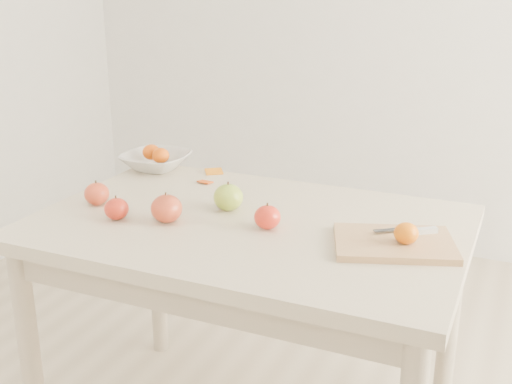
% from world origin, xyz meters
% --- Properties ---
extents(table, '(1.20, 0.80, 0.75)m').
position_xyz_m(table, '(0.00, 0.00, 0.65)').
color(table, beige).
rests_on(table, ground).
extents(cutting_board, '(0.35, 0.31, 0.02)m').
position_xyz_m(cutting_board, '(0.41, -0.02, 0.76)').
color(cutting_board, tan).
rests_on(cutting_board, table).
extents(board_tangerine, '(0.06, 0.06, 0.05)m').
position_xyz_m(board_tangerine, '(0.44, -0.03, 0.80)').
color(board_tangerine, '#D66307').
rests_on(board_tangerine, cutting_board).
extents(fruit_bowl, '(0.23, 0.23, 0.06)m').
position_xyz_m(fruit_bowl, '(-0.52, 0.33, 0.78)').
color(fruit_bowl, silver).
rests_on(fruit_bowl, table).
extents(bowl_tangerine_near, '(0.06, 0.06, 0.06)m').
position_xyz_m(bowl_tangerine_near, '(-0.54, 0.34, 0.81)').
color(bowl_tangerine_near, '#D64207').
rests_on(bowl_tangerine_near, fruit_bowl).
extents(bowl_tangerine_far, '(0.06, 0.06, 0.05)m').
position_xyz_m(bowl_tangerine_far, '(-0.49, 0.32, 0.81)').
color(bowl_tangerine_far, orange).
rests_on(bowl_tangerine_far, fruit_bowl).
extents(orange_peel_a, '(0.07, 0.07, 0.01)m').
position_xyz_m(orange_peel_a, '(-0.30, 0.37, 0.75)').
color(orange_peel_a, orange).
rests_on(orange_peel_a, table).
extents(orange_peel_b, '(0.05, 0.04, 0.01)m').
position_xyz_m(orange_peel_b, '(-0.28, 0.26, 0.75)').
color(orange_peel_b, '#D54A0F').
rests_on(orange_peel_b, table).
extents(paring_knife, '(0.16, 0.09, 0.01)m').
position_xyz_m(paring_knife, '(0.46, 0.05, 0.78)').
color(paring_knife, silver).
rests_on(paring_knife, cutting_board).
extents(apple_green, '(0.09, 0.09, 0.08)m').
position_xyz_m(apple_green, '(-0.09, 0.05, 0.79)').
color(apple_green, olive).
rests_on(apple_green, table).
extents(apple_red_c, '(0.09, 0.09, 0.08)m').
position_xyz_m(apple_red_c, '(-0.21, -0.10, 0.79)').
color(apple_red_c, '#A1101E').
rests_on(apple_red_c, table).
extents(apple_red_b, '(0.08, 0.08, 0.07)m').
position_xyz_m(apple_red_b, '(-0.48, -0.06, 0.78)').
color(apple_red_b, maroon).
rests_on(apple_red_b, table).
extents(apple_red_d, '(0.07, 0.07, 0.06)m').
position_xyz_m(apple_red_d, '(-0.35, -0.14, 0.78)').
color(apple_red_d, maroon).
rests_on(apple_red_d, table).
extents(apple_red_e, '(0.07, 0.07, 0.07)m').
position_xyz_m(apple_red_e, '(0.07, -0.03, 0.78)').
color(apple_red_e, '#A5030F').
rests_on(apple_red_e, table).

